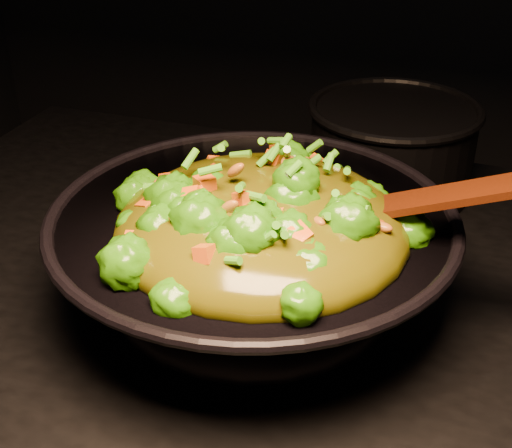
% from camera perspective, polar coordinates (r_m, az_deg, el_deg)
% --- Properties ---
extents(wok, '(0.44, 0.44, 0.11)m').
position_cam_1_polar(wok, '(0.75, -0.25, -3.13)').
color(wok, black).
rests_on(wok, stovetop).
extents(stir_fry, '(0.36, 0.36, 0.10)m').
position_cam_1_polar(stir_fry, '(0.67, 0.45, 2.93)').
color(stir_fry, '#2F7D08').
rests_on(stir_fry, wok).
extents(spatula, '(0.26, 0.06, 0.11)m').
position_cam_1_polar(spatula, '(0.68, 14.04, 2.00)').
color(spatula, '#381104').
rests_on(spatula, wok).
extents(back_pot, '(0.25, 0.25, 0.13)m').
position_cam_1_polar(back_pot, '(1.01, 10.78, 5.99)').
color(back_pot, black).
rests_on(back_pot, stovetop).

